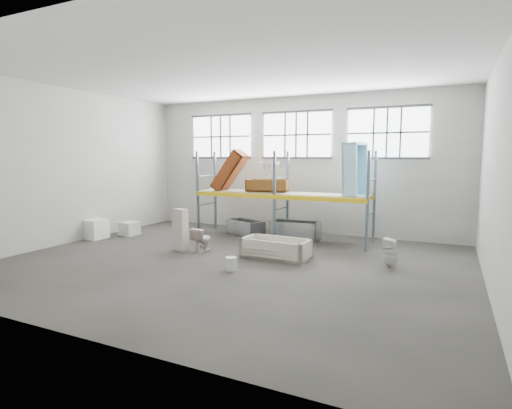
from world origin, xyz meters
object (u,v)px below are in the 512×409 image
Objects in this scene: cistern_tall at (181,230)px; blue_tub_upright at (355,170)px; toilet_beige at (202,239)px; steel_tub_right at (295,230)px; carton_near at (94,229)px; steel_tub_left at (245,227)px; bathtub_beige at (276,248)px; toilet_white at (391,252)px; bucket at (231,264)px; rust_tub_flat at (267,185)px.

blue_tub_upright is at bearing 42.15° from cistern_tall.
steel_tub_right is (1.91, 2.91, -0.05)m from toilet_beige.
steel_tub_left is at bearing 32.77° from carton_near.
bathtub_beige is at bearing -176.31° from toilet_beige.
toilet_white is at bearing 3.95° from carton_near.
bucket is 0.43× the size of carton_near.
steel_tub_right is 0.98× the size of blue_tub_upright.
carton_near is at bearing 167.18° from bucket.
blue_tub_upright is at bearing -1.26° from steel_tub_left.
steel_tub_right is 6.94m from carton_near.
bathtub_beige is 1.31× the size of rust_tub_flat.
toilet_white is (3.00, 0.47, 0.10)m from bathtub_beige.
rust_tub_flat is (-1.43, 2.60, 1.55)m from bathtub_beige.
steel_tub_right is 4.34m from bucket.
carton_near is (-6.19, 1.41, 0.17)m from bucket.
cistern_tall is 3.13m from steel_tub_left.
bathtub_beige is at bearing -121.93° from blue_tub_upright.
toilet_white is 0.96× the size of carton_near.
steel_tub_right is at bearing 2.50° from steel_tub_left.
bucket is (1.78, -4.25, -0.10)m from steel_tub_left.
blue_tub_upright is (3.93, 2.74, 2.04)m from toilet_beige.
toilet_beige is 3.28m from rust_tub_flat.
blue_tub_upright is at bearing -145.98° from toilet_beige.
bathtub_beige is 5.59× the size of bucket.
toilet_white is at bearing -22.24° from steel_tub_left.
toilet_white is at bearing 17.34° from cistern_tall.
cistern_tall is 0.89× the size of rust_tub_flat.
bathtub_beige is 1.28× the size of steel_tub_left.
rust_tub_flat is at bearing 179.03° from blue_tub_upright.
cistern_tall is at bearing -128.61° from steel_tub_right.
bathtub_beige is at bearing -48.84° from steel_tub_left.
cistern_tall is at bearing -101.54° from steel_tub_left.
toilet_white is at bearing -25.74° from rust_tub_flat.
bucket is at bearing -105.28° from bathtub_beige.
rust_tub_flat is at bearing -2.25° from steel_tub_left.
bathtub_beige is 2.50× the size of toilet_white.
bathtub_beige is at bearing 1.74° from carton_near.
toilet_beige is 0.69m from cistern_tall.
carton_near is at bearing -175.31° from bathtub_beige.
steel_tub_left is 1.02× the size of rust_tub_flat.
rust_tub_flat is (-4.43, 2.14, 1.45)m from toilet_white.
rust_tub_flat is (0.90, 2.79, 1.46)m from toilet_beige.
bathtub_beige is 2.98m from cistern_tall.
toilet_beige reaches higher than bucket.
steel_tub_right reaches higher than steel_tub_left.
bucket is at bearing -77.98° from rust_tub_flat.
rust_tub_flat is 1.83× the size of carton_near.
blue_tub_upright reaches higher than toilet_white.
toilet_white is 0.45× the size of steel_tub_right.
steel_tub_right is at bearing 88.64° from bucket.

